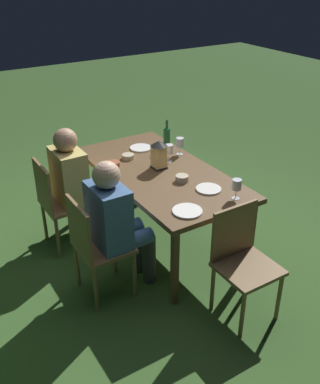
{
  "coord_description": "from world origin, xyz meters",
  "views": [
    {
      "loc": [
        -3.07,
        1.91,
        2.46
      ],
      "look_at": [
        0.0,
        0.0,
        0.52
      ],
      "focal_mm": 41.43,
      "sensor_mm": 36.0,
      "label": 1
    }
  ],
  "objects_px": {
    "dining_table": "(160,176)",
    "wine_glass_c": "(180,143)",
    "plate_b": "(187,211)",
    "bowl_bread": "(128,156)",
    "plate_a": "(208,189)",
    "plate_c": "(141,148)",
    "chair_side_right_a": "(95,244)",
    "person_in_blue": "(117,220)",
    "bowl_olives": "(114,164)",
    "bowl_salad": "(182,178)",
    "person_in_mustard": "(76,180)",
    "lantern_centerpiece": "(159,153)",
    "wine_glass_b": "(169,150)",
    "green_bottle_on_table": "(167,137)",
    "wine_glass_a": "(237,185)",
    "chair_side_right_b": "(58,200)",
    "chair_head_near": "(242,258)"
  },
  "relations": [
    {
      "from": "green_bottle_on_table",
      "to": "bowl_bread",
      "type": "relative_size",
      "value": 2.5
    },
    {
      "from": "plate_c",
      "to": "green_bottle_on_table",
      "type": "bearing_deg",
      "value": -113.98
    },
    {
      "from": "person_in_blue",
      "to": "wine_glass_b",
      "type": "bearing_deg",
      "value": -57.51
    },
    {
      "from": "lantern_centerpiece",
      "to": "bowl_olives",
      "type": "relative_size",
      "value": 2.25
    },
    {
      "from": "plate_b",
      "to": "bowl_bread",
      "type": "distance_m",
      "value": 1.12
    },
    {
      "from": "person_in_mustard",
      "to": "lantern_centerpiece",
      "type": "bearing_deg",
      "value": -117.71
    },
    {
      "from": "dining_table",
      "to": "chair_side_right_a",
      "type": "bearing_deg",
      "value": 115.55
    },
    {
      "from": "bowl_olives",
      "to": "bowl_salad",
      "type": "relative_size",
      "value": 1.06
    },
    {
      "from": "dining_table",
      "to": "green_bottle_on_table",
      "type": "relative_size",
      "value": 6.2
    },
    {
      "from": "chair_side_right_a",
      "to": "bowl_salad",
      "type": "bearing_deg",
      "value": -82.19
    },
    {
      "from": "green_bottle_on_table",
      "to": "plate_b",
      "type": "xyz_separation_m",
      "value": [
        -1.16,
        0.56,
        -0.1
      ]
    },
    {
      "from": "person_in_blue",
      "to": "wine_glass_b",
      "type": "relative_size",
      "value": 6.8
    },
    {
      "from": "chair_side_right_a",
      "to": "plate_c",
      "type": "height_order",
      "value": "chair_side_right_a"
    },
    {
      "from": "wine_glass_c",
      "to": "lantern_centerpiece",
      "type": "bearing_deg",
      "value": 115.11
    },
    {
      "from": "lantern_centerpiece",
      "to": "bowl_salad",
      "type": "distance_m",
      "value": 0.36
    },
    {
      "from": "wine_glass_b",
      "to": "plate_b",
      "type": "height_order",
      "value": "wine_glass_b"
    },
    {
      "from": "dining_table",
      "to": "bowl_olives",
      "type": "height_order",
      "value": "bowl_olives"
    },
    {
      "from": "person_in_mustard",
      "to": "wine_glass_c",
      "type": "bearing_deg",
      "value": -100.88
    },
    {
      "from": "person_in_blue",
      "to": "lantern_centerpiece",
      "type": "height_order",
      "value": "person_in_blue"
    },
    {
      "from": "plate_a",
      "to": "bowl_salad",
      "type": "xyz_separation_m",
      "value": [
        0.25,
        0.1,
        0.02
      ]
    },
    {
      "from": "person_in_blue",
      "to": "wine_glass_c",
      "type": "relative_size",
      "value": 6.8
    },
    {
      "from": "bowl_salad",
      "to": "green_bottle_on_table",
      "type": "bearing_deg",
      "value": -22.91
    },
    {
      "from": "chair_head_near",
      "to": "wine_glass_c",
      "type": "bearing_deg",
      "value": -14.79
    },
    {
      "from": "person_in_mustard",
      "to": "wine_glass_b",
      "type": "height_order",
      "value": "person_in_mustard"
    },
    {
      "from": "dining_table",
      "to": "wine_glass_c",
      "type": "relative_size",
      "value": 10.63
    },
    {
      "from": "dining_table",
      "to": "bowl_salad",
      "type": "xyz_separation_m",
      "value": [
        -0.28,
        -0.05,
        0.08
      ]
    },
    {
      "from": "person_in_mustard",
      "to": "bowl_olives",
      "type": "height_order",
      "value": "person_in_mustard"
    },
    {
      "from": "chair_side_right_a",
      "to": "person_in_blue",
      "type": "bearing_deg",
      "value": -90.0
    },
    {
      "from": "chair_head_near",
      "to": "person_in_mustard",
      "type": "bearing_deg",
      "value": 22.74
    },
    {
      "from": "green_bottle_on_table",
      "to": "wine_glass_c",
      "type": "height_order",
      "value": "green_bottle_on_table"
    },
    {
      "from": "person_in_mustard",
      "to": "wine_glass_a",
      "type": "bearing_deg",
      "value": -142.77
    },
    {
      "from": "dining_table",
      "to": "wine_glass_b",
      "type": "bearing_deg",
      "value": -55.31
    },
    {
      "from": "plate_b",
      "to": "wine_glass_c",
      "type": "bearing_deg",
      "value": -31.22
    },
    {
      "from": "plate_b",
      "to": "bowl_bread",
      "type": "bearing_deg",
      "value": -4.74
    },
    {
      "from": "lantern_centerpiece",
      "to": "wine_glass_b",
      "type": "xyz_separation_m",
      "value": [
        0.07,
        -0.16,
        -0.03
      ]
    },
    {
      "from": "wine_glass_a",
      "to": "plate_a",
      "type": "bearing_deg",
      "value": 21.65
    },
    {
      "from": "chair_side_right_a",
      "to": "wine_glass_c",
      "type": "relative_size",
      "value": 5.15
    },
    {
      "from": "green_bottle_on_table",
      "to": "plate_a",
      "type": "distance_m",
      "value": 0.98
    },
    {
      "from": "plate_c",
      "to": "plate_b",
      "type": "bearing_deg",
      "value": 165.94
    },
    {
      "from": "person_in_mustard",
      "to": "plate_c",
      "type": "bearing_deg",
      "value": -80.19
    },
    {
      "from": "plate_a",
      "to": "plate_c",
      "type": "distance_m",
      "value": 1.06
    },
    {
      "from": "wine_glass_a",
      "to": "wine_glass_b",
      "type": "height_order",
      "value": "same"
    },
    {
      "from": "wine_glass_b",
      "to": "plate_c",
      "type": "xyz_separation_m",
      "value": [
        0.41,
        0.07,
        -0.11
      ]
    },
    {
      "from": "chair_side_right_a",
      "to": "bowl_salad",
      "type": "distance_m",
      "value": 0.94
    },
    {
      "from": "plate_c",
      "to": "person_in_blue",
      "type": "bearing_deg",
      "value": 141.19
    },
    {
      "from": "dining_table",
      "to": "plate_c",
      "type": "relative_size",
      "value": 8.25
    },
    {
      "from": "dining_table",
      "to": "bowl_salad",
      "type": "height_order",
      "value": "bowl_salad"
    },
    {
      "from": "person_in_mustard",
      "to": "wine_glass_b",
      "type": "distance_m",
      "value": 0.9
    },
    {
      "from": "person_in_mustard",
      "to": "wine_glass_a",
      "type": "height_order",
      "value": "person_in_mustard"
    },
    {
      "from": "chair_side_right_b",
      "to": "person_in_blue",
      "type": "distance_m",
      "value": 0.85
    }
  ]
}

